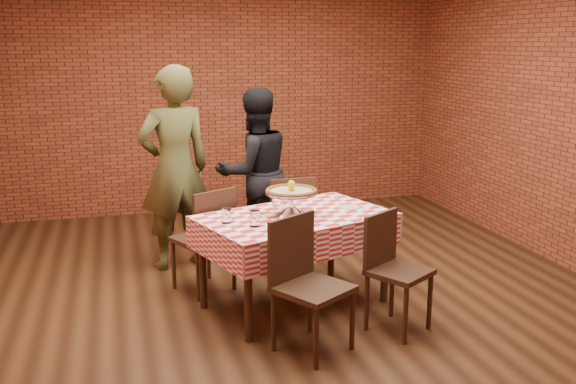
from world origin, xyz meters
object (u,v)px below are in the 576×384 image
object	(u,v)px
condiment_caddy	(280,196)
chair_far_left	(203,239)
chair_far_right	(287,222)
diner_olive	(175,169)
table	(295,261)
water_glass_right	(227,215)
chair_near_left	(313,287)
diner_black	(255,172)
chair_near_right	(399,274)
pizza_stand	(291,204)
pizza	(291,192)
water_glass_left	(255,218)

from	to	relation	value
condiment_caddy	chair_far_left	bearing A→B (deg)	129.12
chair_far_right	diner_olive	xyz separation A→B (m)	(-0.98, 0.33, 0.49)
table	chair_far_right	distance (m)	0.87
water_glass_right	chair_near_left	world-z (taller)	chair_near_left
chair_far_left	diner_black	distance (m)	1.14
diner_olive	chair_near_right	bearing A→B (deg)	113.67
pizza_stand	pizza	world-z (taller)	pizza
chair_far_left	chair_far_right	bearing A→B (deg)	173.99
table	chair_far_left	xyz separation A→B (m)	(-0.67, 0.52, 0.08)
pizza_stand	diner_black	world-z (taller)	diner_black
condiment_caddy	diner_black	xyz separation A→B (m)	(0.01, 1.04, -0.00)
condiment_caddy	chair_far_left	distance (m)	0.76
pizza	condiment_caddy	bearing A→B (deg)	90.00
pizza	water_glass_right	world-z (taller)	pizza
condiment_caddy	diner_olive	world-z (taller)	diner_olive
chair_near_right	water_glass_right	bearing A→B (deg)	122.26
water_glass_left	chair_near_left	bearing A→B (deg)	-63.71
pizza_stand	water_glass_right	size ratio (longest dim) A/B	3.57
table	chair_near_left	world-z (taller)	chair_near_left
pizza	chair_far_right	distance (m)	1.01
table	diner_olive	distance (m)	1.55
pizza	diner_black	world-z (taller)	diner_black
water_glass_left	chair_near_right	xyz separation A→B (m)	(0.98, -0.42, -0.38)
pizza_stand	pizza	distance (m)	0.10
pizza_stand	pizza	bearing A→B (deg)	0.00
condiment_caddy	chair_near_left	xyz separation A→B (m)	(-0.06, -1.12, -0.37)
table	pizza	distance (m)	0.58
water_glass_left	chair_far_right	xyz separation A→B (m)	(0.53, 1.07, -0.36)
water_glass_left	diner_black	xyz separation A→B (m)	(0.35, 1.60, 0.01)
diner_olive	diner_black	world-z (taller)	diner_olive
table	chair_near_right	bearing A→B (deg)	-46.59
condiment_caddy	chair_near_right	bearing A→B (deg)	-91.29
condiment_caddy	table	bearing A→B (deg)	-118.79
chair_near_right	chair_far_left	size ratio (longest dim) A/B	0.96
chair_near_right	diner_olive	world-z (taller)	diner_olive
chair_far_left	diner_black	world-z (taller)	diner_black
table	water_glass_right	size ratio (longest dim) A/B	12.43
water_glass_left	diner_olive	distance (m)	1.48
chair_near_right	chair_far_right	xyz separation A→B (m)	(-0.45, 1.49, 0.02)
water_glass_right	chair_far_left	bearing A→B (deg)	99.81
condiment_caddy	chair_far_right	world-z (taller)	chair_far_right
condiment_caddy	chair_near_right	distance (m)	1.24
pizza_stand	chair_far_right	xyz separation A→B (m)	(0.19, 0.86, -0.40)
diner_olive	water_glass_left	bearing A→B (deg)	93.28
water_glass_right	chair_near_right	size ratio (longest dim) A/B	0.13
pizza	chair_near_left	size ratio (longest dim) A/B	0.44
table	pizza_stand	bearing A→B (deg)	-164.23
water_glass_right	condiment_caddy	bearing A→B (deg)	38.90
pizza_stand	water_glass_left	bearing A→B (deg)	-147.88
water_glass_right	chair_far_left	size ratio (longest dim) A/B	0.13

